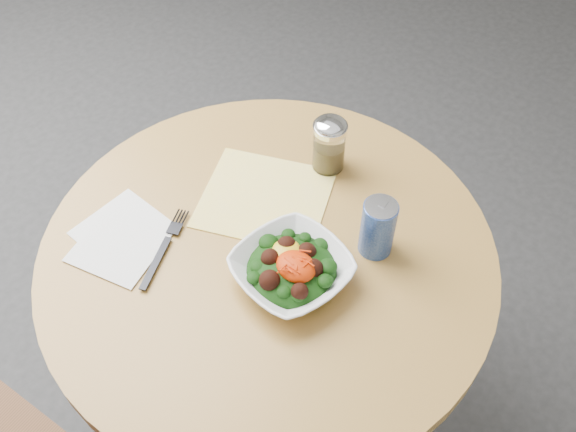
% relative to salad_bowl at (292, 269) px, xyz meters
% --- Properties ---
extents(ground, '(6.00, 6.00, 0.00)m').
position_rel_salad_bowl_xyz_m(ground, '(-0.08, 0.02, -0.78)').
color(ground, '#2B2B2E').
rests_on(ground, ground).
extents(table, '(0.90, 0.90, 0.75)m').
position_rel_salad_bowl_xyz_m(table, '(-0.08, 0.02, -0.23)').
color(table, black).
rests_on(table, ground).
extents(cloth_napkin, '(0.33, 0.32, 0.00)m').
position_rel_salad_bowl_xyz_m(cloth_napkin, '(-0.17, 0.12, -0.03)').
color(cloth_napkin, yellow).
rests_on(cloth_napkin, table).
extents(paper_napkins, '(0.20, 0.21, 0.00)m').
position_rel_salad_bowl_xyz_m(paper_napkins, '(-0.32, -0.14, -0.03)').
color(paper_napkins, white).
rests_on(paper_napkins, table).
extents(salad_bowl, '(0.24, 0.24, 0.08)m').
position_rel_salad_bowl_xyz_m(salad_bowl, '(0.00, 0.00, 0.00)').
color(salad_bowl, white).
rests_on(salad_bowl, table).
extents(fork, '(0.10, 0.19, 0.00)m').
position_rel_salad_bowl_xyz_m(fork, '(-0.24, -0.10, -0.02)').
color(fork, black).
rests_on(fork, table).
extents(spice_shaker, '(0.07, 0.07, 0.13)m').
position_rel_salad_bowl_xyz_m(spice_shaker, '(-0.13, 0.28, 0.04)').
color(spice_shaker, silver).
rests_on(spice_shaker, table).
extents(beverage_can, '(0.07, 0.07, 0.13)m').
position_rel_salad_bowl_xyz_m(beverage_can, '(0.08, 0.16, 0.03)').
color(beverage_can, navy).
rests_on(beverage_can, table).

